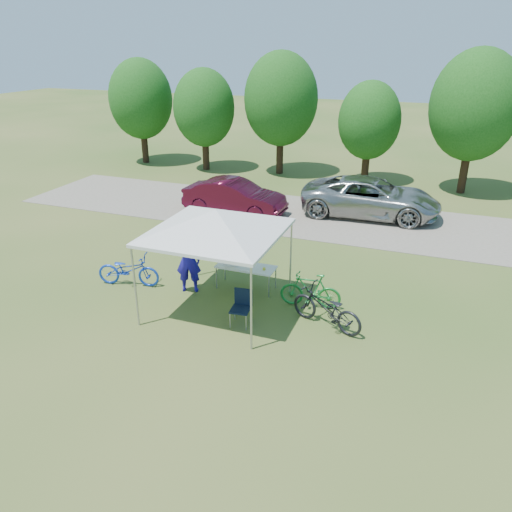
{
  "coord_description": "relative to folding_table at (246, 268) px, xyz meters",
  "views": [
    {
      "loc": [
        5.0,
        -10.49,
        6.55
      ],
      "look_at": [
        0.3,
        2.0,
        0.72
      ],
      "focal_mm": 35.0,
      "sensor_mm": 36.0,
      "label": 1
    }
  ],
  "objects": [
    {
      "name": "ground",
      "position": [
        -0.26,
        -1.31,
        -0.64
      ],
      "size": [
        100.0,
        100.0,
        0.0
      ],
      "primitive_type": "plane",
      "color": "#2D5119",
      "rests_on": "ground"
    },
    {
      "name": "minivan",
      "position": [
        2.29,
        7.67,
        0.13
      ],
      "size": [
        5.51,
        2.72,
        1.5
      ],
      "primitive_type": "imported",
      "rotation": [
        0.0,
        0.0,
        1.61
      ],
      "color": "#A7A8A4",
      "rests_on": "gravel_strip"
    },
    {
      "name": "folding_table",
      "position": [
        0.0,
        0.0,
        0.0
      ],
      "size": [
        1.67,
        0.69,
        0.69
      ],
      "color": "white",
      "rests_on": "ground"
    },
    {
      "name": "canopy",
      "position": [
        -0.26,
        -1.31,
        2.01
      ],
      "size": [
        4.53,
        4.53,
        3.0
      ],
      "color": "#A5A5AA",
      "rests_on": "ground"
    },
    {
      "name": "gravel_strip",
      "position": [
        -0.26,
        6.69,
        -0.63
      ],
      "size": [
        24.0,
        5.0,
        0.02
      ],
      "primitive_type": "cube",
      "color": "gray",
      "rests_on": "ground"
    },
    {
      "name": "bike_dark",
      "position": [
        2.61,
        -1.25,
        -0.13
      ],
      "size": [
        2.06,
        1.3,
        1.02
      ],
      "primitive_type": "imported",
      "rotation": [
        0.0,
        0.0,
        -1.92
      ],
      "color": "black",
      "rests_on": "ground"
    },
    {
      "name": "ice_cream_cup",
      "position": [
        0.56,
        -0.05,
        0.07
      ],
      "size": [
        0.08,
        0.08,
        0.06
      ],
      "primitive_type": "cylinder",
      "color": "yellow",
      "rests_on": "folding_table"
    },
    {
      "name": "cyclist",
      "position": [
        -1.44,
        -0.7,
        0.31
      ],
      "size": [
        0.81,
        0.66,
        1.9
      ],
      "primitive_type": "imported",
      "rotation": [
        0.0,
        0.0,
        3.48
      ],
      "color": "#1C139F",
      "rests_on": "ground"
    },
    {
      "name": "sedan",
      "position": [
        -2.88,
        6.02,
        0.06
      ],
      "size": [
        4.2,
        1.59,
        1.37
      ],
      "primitive_type": "imported",
      "rotation": [
        0.0,
        0.0,
        1.54
      ],
      "color": "#430B1E",
      "rests_on": "gravel_strip"
    },
    {
      "name": "bike_blue",
      "position": [
        -3.23,
        -1.0,
        -0.17
      ],
      "size": [
        1.9,
        1.0,
        0.95
      ],
      "primitive_type": "imported",
      "rotation": [
        0.0,
        0.0,
        1.79
      ],
      "color": "#153DBF",
      "rests_on": "ground"
    },
    {
      "name": "bike_green",
      "position": [
        1.98,
        -0.41,
        -0.16
      ],
      "size": [
        1.65,
        0.63,
        0.97
      ],
      "primitive_type": "imported",
      "rotation": [
        0.0,
        0.0,
        -1.46
      ],
      "color": "#1D8334",
      "rests_on": "ground"
    },
    {
      "name": "cooler",
      "position": [
        -0.43,
        0.0,
        0.21
      ],
      "size": [
        0.45,
        0.31,
        0.33
      ],
      "color": "white",
      "rests_on": "folding_table"
    },
    {
      "name": "folding_chair",
      "position": [
        0.6,
        -1.8,
        -0.11
      ],
      "size": [
        0.51,
        0.52,
        0.9
      ],
      "rotation": [
        0.0,
        0.0,
        0.11
      ],
      "color": "black",
      "rests_on": "ground"
    },
    {
      "name": "treeline",
      "position": [
        -0.55,
        12.74,
        2.89
      ],
      "size": [
        24.89,
        4.28,
        6.3
      ],
      "color": "#382314",
      "rests_on": "ground"
    }
  ]
}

